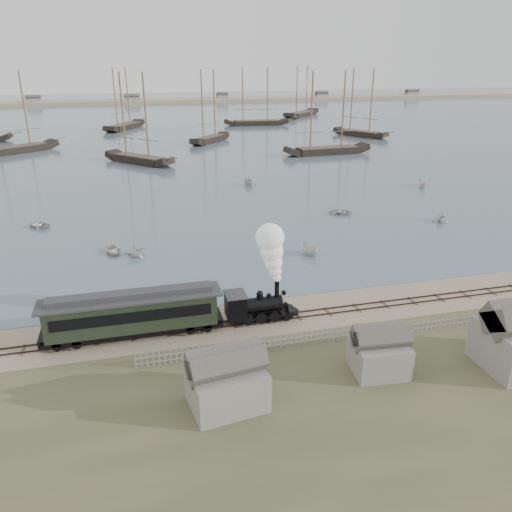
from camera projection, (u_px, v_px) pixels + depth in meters
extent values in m
plane|color=tan|center=(301.00, 305.00, 48.74)|extent=(600.00, 600.00, 0.00)
cube|color=#42545E|center=(163.00, 118.00, 201.82)|extent=(600.00, 336.00, 0.06)
cube|color=#31201B|center=(310.00, 316.00, 46.45)|extent=(120.00, 0.08, 0.12)
cube|color=#31201B|center=(307.00, 311.00, 47.35)|extent=(120.00, 0.08, 0.12)
cube|color=#453A2C|center=(308.00, 314.00, 46.93)|extent=(120.00, 1.80, 0.06)
cube|color=tan|center=(151.00, 103.00, 273.87)|extent=(500.00, 20.00, 1.80)
cube|color=black|center=(262.00, 314.00, 45.64)|extent=(6.39, 1.88, 0.23)
cylinder|color=black|center=(258.00, 305.00, 45.20)|extent=(3.94, 1.41, 1.41)
cube|color=black|center=(236.00, 306.00, 44.66)|extent=(1.69, 2.07, 2.16)
cube|color=#323235|center=(235.00, 294.00, 44.24)|extent=(1.88, 2.25, 0.11)
cylinder|color=black|center=(277.00, 290.00, 45.15)|extent=(0.41, 0.41, 1.50)
sphere|color=black|center=(260.00, 294.00, 44.84)|extent=(0.60, 0.60, 0.60)
cone|color=black|center=(293.00, 311.00, 46.37)|extent=(1.31, 1.88, 1.88)
cube|color=black|center=(284.00, 293.00, 45.42)|extent=(0.33, 0.33, 0.33)
cube|color=black|center=(134.00, 328.00, 42.97)|extent=(15.23, 2.50, 0.38)
cube|color=black|center=(133.00, 313.00, 42.41)|extent=(14.14, 2.72, 2.72)
cube|color=black|center=(133.00, 318.00, 41.06)|extent=(13.05, 0.06, 0.98)
cube|color=black|center=(132.00, 303.00, 43.55)|extent=(13.05, 0.06, 0.98)
cube|color=#323235|center=(131.00, 298.00, 41.89)|extent=(15.23, 2.94, 0.20)
cube|color=#323235|center=(131.00, 294.00, 41.77)|extent=(13.59, 1.31, 0.49)
imported|color=beige|center=(252.00, 305.00, 47.77)|extent=(3.60, 4.63, 0.88)
imported|color=beige|center=(113.00, 250.00, 61.45)|extent=(3.87, 3.17, 0.70)
imported|color=beige|center=(136.00, 251.00, 60.28)|extent=(3.40, 3.58, 1.48)
imported|color=beige|center=(309.00, 250.00, 61.04)|extent=(3.28, 1.93, 1.19)
imported|color=beige|center=(341.00, 212.00, 76.91)|extent=(4.11, 4.37, 0.74)
imported|color=beige|center=(441.00, 217.00, 73.12)|extent=(3.46, 3.50, 1.40)
imported|color=beige|center=(422.00, 183.00, 93.41)|extent=(3.63, 2.14, 1.32)
imported|color=beige|center=(38.00, 225.00, 70.93)|extent=(4.33, 4.49, 0.76)
imported|color=beige|center=(249.00, 180.00, 94.39)|extent=(3.93, 3.56, 1.80)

